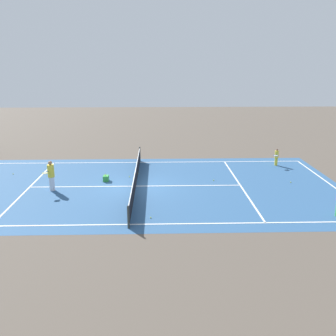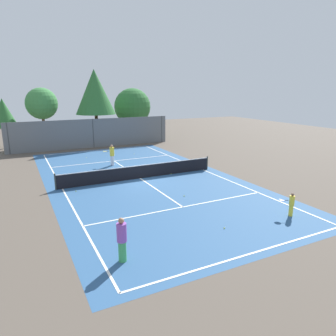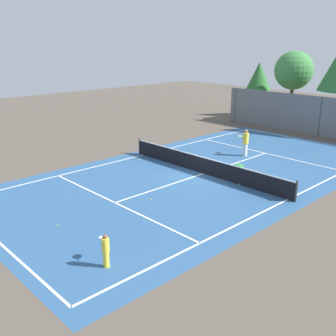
# 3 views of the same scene
# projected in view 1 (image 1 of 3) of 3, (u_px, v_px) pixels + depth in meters

# --- Properties ---
(ground_plane) EXTENTS (80.00, 80.00, 0.00)m
(ground_plane) POSITION_uv_depth(u_px,v_px,m) (136.00, 186.00, 22.59)
(ground_plane) COLOR brown
(court_surface) EXTENTS (13.00, 25.00, 0.01)m
(court_surface) POSITION_uv_depth(u_px,v_px,m) (136.00, 186.00, 22.59)
(court_surface) COLOR #2D5684
(court_surface) RESTS_ON ground_plane
(tennis_net) EXTENTS (11.90, 0.10, 1.10)m
(tennis_net) POSITION_uv_depth(u_px,v_px,m) (136.00, 178.00, 22.45)
(tennis_net) COLOR #333833
(tennis_net) RESTS_ON ground_plane
(player_0) EXTENTS (0.97, 0.56, 1.80)m
(player_0) POSITION_uv_depth(u_px,v_px,m) (51.00, 175.00, 21.60)
(player_0) COLOR silver
(player_0) RESTS_ON ground_plane
(player_2) EXTENTS (0.84, 0.57, 1.24)m
(player_2) POSITION_uv_depth(u_px,v_px,m) (276.00, 157.00, 26.90)
(player_2) COLOR yellow
(player_2) RESTS_ON ground_plane
(ball_crate) EXTENTS (0.46, 0.33, 0.43)m
(ball_crate) POSITION_uv_depth(u_px,v_px,m) (106.00, 178.00, 23.51)
(ball_crate) COLOR green
(ball_crate) RESTS_ON ground_plane
(tennis_ball_0) EXTENTS (0.07, 0.07, 0.07)m
(tennis_ball_0) POSITION_uv_depth(u_px,v_px,m) (291.00, 182.00, 23.24)
(tennis_ball_0) COLOR #CCE533
(tennis_ball_0) RESTS_ON ground_plane
(tennis_ball_1) EXTENTS (0.07, 0.07, 0.07)m
(tennis_ball_1) POSITION_uv_depth(u_px,v_px,m) (13.00, 174.00, 24.95)
(tennis_ball_1) COLOR #CCE533
(tennis_ball_1) RESTS_ON ground_plane
(tennis_ball_3) EXTENTS (0.07, 0.07, 0.07)m
(tennis_ball_3) POSITION_uv_depth(u_px,v_px,m) (214.00, 180.00, 23.63)
(tennis_ball_3) COLOR #CCE533
(tennis_ball_3) RESTS_ON ground_plane
(tennis_ball_4) EXTENTS (0.07, 0.07, 0.07)m
(tennis_ball_4) POSITION_uv_depth(u_px,v_px,m) (138.00, 173.00, 25.06)
(tennis_ball_4) COLOR #CCE533
(tennis_ball_4) RESTS_ON ground_plane
(tennis_ball_5) EXTENTS (0.07, 0.07, 0.07)m
(tennis_ball_5) POSITION_uv_depth(u_px,v_px,m) (129.00, 177.00, 24.32)
(tennis_ball_5) COLOR #CCE533
(tennis_ball_5) RESTS_ON ground_plane
(tennis_ball_6) EXTENTS (0.07, 0.07, 0.07)m
(tennis_ball_6) POSITION_uv_depth(u_px,v_px,m) (151.00, 218.00, 17.99)
(tennis_ball_6) COLOR #CCE533
(tennis_ball_6) RESTS_ON ground_plane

